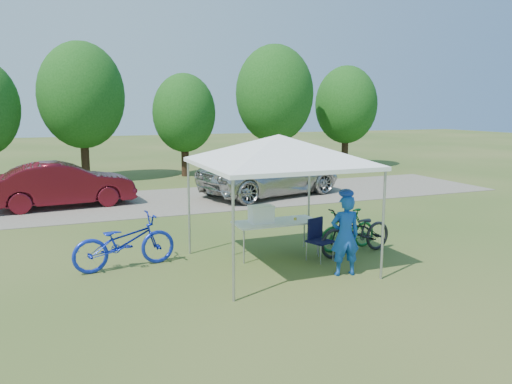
# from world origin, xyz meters

# --- Properties ---
(ground) EXTENTS (100.00, 100.00, 0.00)m
(ground) POSITION_xyz_m (0.00, 0.00, 0.00)
(ground) COLOR #2D5119
(ground) RESTS_ON ground
(gravel_strip) EXTENTS (24.00, 5.00, 0.02)m
(gravel_strip) POSITION_xyz_m (0.00, 8.00, 0.01)
(gravel_strip) COLOR gray
(gravel_strip) RESTS_ON ground
(canopy) EXTENTS (4.53, 4.53, 3.00)m
(canopy) POSITION_xyz_m (0.00, 0.00, 2.65)
(canopy) COLOR #A5A5AA
(canopy) RESTS_ON ground
(treeline) EXTENTS (24.89, 4.28, 6.30)m
(treeline) POSITION_xyz_m (-0.29, 14.05, 3.53)
(treeline) COLOR #382314
(treeline) RESTS_ON ground
(folding_table) EXTENTS (1.87, 0.78, 0.77)m
(folding_table) POSITION_xyz_m (0.27, 0.72, 0.73)
(folding_table) COLOR white
(folding_table) RESTS_ON ground
(folding_chair) EXTENTS (0.58, 0.61, 0.89)m
(folding_chair) POSITION_xyz_m (0.98, 0.08, 0.53)
(folding_chair) COLOR black
(folding_chair) RESTS_ON ground
(cooler) EXTENTS (0.52, 0.36, 0.38)m
(cooler) POSITION_xyz_m (-0.08, 0.72, 0.96)
(cooler) COLOR white
(cooler) RESTS_ON folding_table
(ice_cream_cup) EXTENTS (0.07, 0.07, 0.05)m
(ice_cream_cup) POSITION_xyz_m (0.72, 0.67, 0.80)
(ice_cream_cup) COLOR gold
(ice_cream_cup) RESTS_ON folding_table
(cyclist) EXTENTS (0.64, 0.48, 1.60)m
(cyclist) POSITION_xyz_m (0.97, -1.03, 0.80)
(cyclist) COLOR #1549AC
(cyclist) RESTS_ON ground
(bike_blue) EXTENTS (2.18, 1.03, 1.10)m
(bike_blue) POSITION_xyz_m (-2.98, 1.01, 0.55)
(bike_blue) COLOR #1429B5
(bike_blue) RESTS_ON ground
(bike_green) EXTENTS (1.63, 0.68, 0.95)m
(bike_green) POSITION_xyz_m (1.98, 0.46, 0.47)
(bike_green) COLOR #16642B
(bike_green) RESTS_ON ground
(bike_dark) EXTENTS (2.07, 1.01, 1.04)m
(bike_dark) POSITION_xyz_m (1.96, 0.08, 0.52)
(bike_dark) COLOR black
(bike_dark) RESTS_ON ground
(minivan) EXTENTS (5.99, 3.88, 1.53)m
(minivan) POSITION_xyz_m (3.23, 7.79, 0.79)
(minivan) COLOR #B7B7B2
(minivan) RESTS_ON gravel_strip
(sedan) EXTENTS (4.60, 1.98, 1.47)m
(sedan) POSITION_xyz_m (-4.02, 8.22, 0.76)
(sedan) COLOR #560E17
(sedan) RESTS_ON gravel_strip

